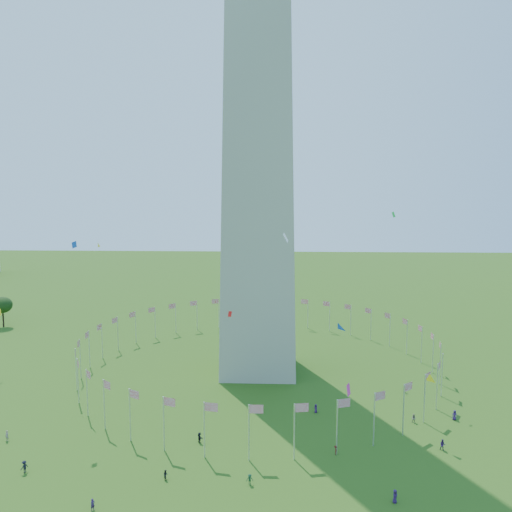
# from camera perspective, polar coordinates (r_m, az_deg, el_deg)

# --- Properties ---
(ground) EXTENTS (600.00, 600.00, 0.00)m
(ground) POSITION_cam_1_polar(r_m,az_deg,el_deg) (74.36, -1.29, -26.08)
(ground) COLOR #264C11
(ground) RESTS_ON ground
(flag_ring) EXTENTS (80.24, 80.24, 9.00)m
(flag_ring) POSITION_cam_1_polar(r_m,az_deg,el_deg) (117.94, 0.31, -10.87)
(flag_ring) COLOR silver
(flag_ring) RESTS_ON ground
(crowd) EXTENTS (93.50, 74.20, 1.88)m
(crowd) POSITION_cam_1_polar(r_m,az_deg,el_deg) (74.57, 8.26, -25.27)
(crowd) COLOR slate
(crowd) RESTS_ON ground
(kites_aloft) EXTENTS (120.63, 75.22, 32.65)m
(kites_aloft) POSITION_cam_1_polar(r_m,az_deg,el_deg) (89.52, 7.55, -7.32)
(kites_aloft) COLOR blue
(kites_aloft) RESTS_ON ground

